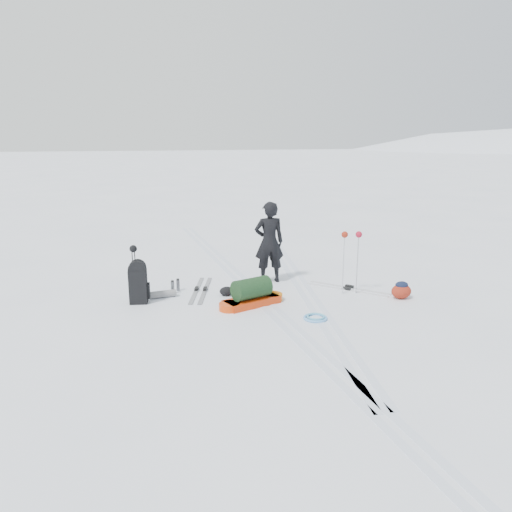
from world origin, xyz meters
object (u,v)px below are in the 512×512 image
at_px(ski_poles_black, 134,256).
at_px(expedition_rucksack, 141,283).
at_px(skier, 269,242).
at_px(pulk_sled, 252,295).

bearing_deg(ski_poles_black, expedition_rucksack, 2.55).
height_order(skier, expedition_rucksack, skier).
relative_size(expedition_rucksack, ski_poles_black, 0.80).
height_order(pulk_sled, ski_poles_black, ski_poles_black).
distance_m(expedition_rucksack, ski_poles_black, 0.63).
xyz_separation_m(skier, expedition_rucksack, (-3.11, -0.84, -0.56)).
bearing_deg(pulk_sled, ski_poles_black, 142.41).
xyz_separation_m(skier, pulk_sled, (-0.83, -1.59, -0.77)).
relative_size(pulk_sled, ski_poles_black, 1.25).
bearing_deg(ski_poles_black, pulk_sled, -22.12).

